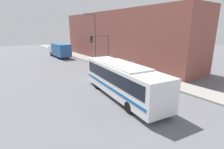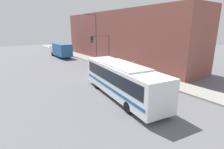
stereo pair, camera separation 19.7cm
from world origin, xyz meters
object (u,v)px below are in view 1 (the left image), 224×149
Objects in this scene: delivery_truck at (60,50)px; fire_hydrant at (147,75)px; city_bus at (122,78)px; street_lamp at (93,35)px; parking_meter at (120,64)px; pedestrian_near_corner at (133,67)px; traffic_light_pole at (102,45)px.

fire_hydrant is (2.95, -22.67, -1.09)m from delivery_truck.
city_bus is 16.93m from street_lamp.
pedestrian_near_corner is (0.52, -2.22, -0.04)m from parking_meter.
parking_meter is (2.95, -17.18, -0.60)m from delivery_truck.
pedestrian_near_corner is (6.57, 5.85, -0.82)m from city_bus.
city_bus is 6.70m from fire_hydrant.
parking_meter is 2.29m from pedestrian_near_corner.
parking_meter is (1.01, -3.25, -2.59)m from traffic_light_pole.
fire_hydrant is at bearing -83.41° from traffic_light_pole.
street_lamp is (2.87, -9.74, 3.43)m from delivery_truck.
delivery_truck is 22.89m from fire_hydrant.
street_lamp is at bearing 90.65° from parking_meter.
street_lamp is (5.96, 15.51, 3.25)m from city_bus.
city_bus is at bearing -126.85° from parking_meter.
delivery_truck is 10.72m from street_lamp.
fire_hydrant is 0.45× the size of pedestrian_near_corner.
street_lamp is at bearing -73.60° from delivery_truck.
city_bus reaches higher than delivery_truck.
street_lamp is 5.19× the size of pedestrian_near_corner.
street_lamp is at bearing 93.60° from pedestrian_near_corner.
parking_meter is 8.46m from street_lamp.
fire_hydrant is at bearing -89.62° from street_lamp.
traffic_light_pole reaches higher than delivery_truck.
street_lamp is (0.92, 4.19, 1.43)m from traffic_light_pole.
delivery_truck is at bearing 100.16° from pedestrian_near_corner.
city_bus is 8.84m from pedestrian_near_corner.
city_bus reaches higher than pedestrian_near_corner.
pedestrian_near_corner reaches higher than parking_meter.
pedestrian_near_corner is (3.48, -19.41, -0.63)m from delivery_truck.
street_lamp reaches higher than fire_hydrant.
street_lamp reaches higher than pedestrian_near_corner.
pedestrian_near_corner is at bearing 49.38° from city_bus.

